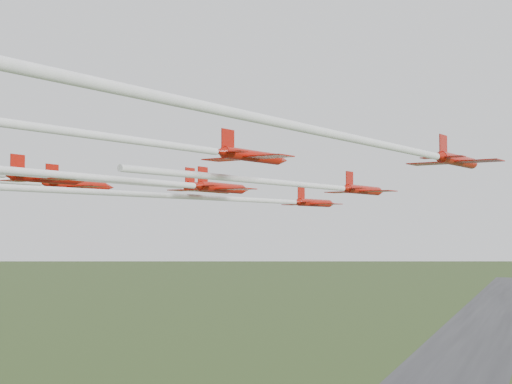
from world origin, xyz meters
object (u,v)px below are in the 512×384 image
at_px(jet_lead, 253,200).
at_px(jet_row3_right, 387,146).
at_px(jet_row2_left, 131,182).
at_px(jet_row2_right, 322,186).
at_px(jet_row4_right, 126,139).
at_px(jet_row3_mid, 151,182).

bearing_deg(jet_lead, jet_row3_right, -38.32).
relative_size(jet_row2_left, jet_row2_right, 1.47).
height_order(jet_row2_right, jet_row4_right, jet_row4_right).
bearing_deg(jet_row2_left, jet_lead, 47.81).
xyz_separation_m(jet_lead, jet_row3_mid, (-0.75, -21.91, 0.90)).
xyz_separation_m(jet_lead, jet_row2_right, (10.72, -6.95, 1.02)).
bearing_deg(jet_row2_right, jet_row3_mid, -115.54).
distance_m(jet_row2_left, jet_row3_right, 36.84).
distance_m(jet_row3_mid, jet_row3_right, 22.98).
bearing_deg(jet_row2_left, jet_row3_right, -20.48).
distance_m(jet_row3_mid, jet_row4_right, 17.49).
distance_m(jet_row2_left, jet_row4_right, 33.31).
relative_size(jet_row3_right, jet_row4_right, 1.03).
bearing_deg(jet_row2_right, jet_row3_right, -48.71).
bearing_deg(jet_row2_right, jet_row2_left, -161.60).
bearing_deg(jet_row3_mid, jet_row2_left, 136.75).
distance_m(jet_row2_right, jet_row3_mid, 18.85).
xyz_separation_m(jet_lead, jet_row3_right, (21.70, -26.47, 2.75)).
relative_size(jet_row2_right, jet_row3_mid, 0.88).
xyz_separation_m(jet_lead, jet_row2_left, (-10.94, -9.41, 1.89)).
relative_size(jet_row3_mid, jet_row3_right, 0.88).
bearing_deg(jet_row3_right, jet_row2_right, 132.01).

